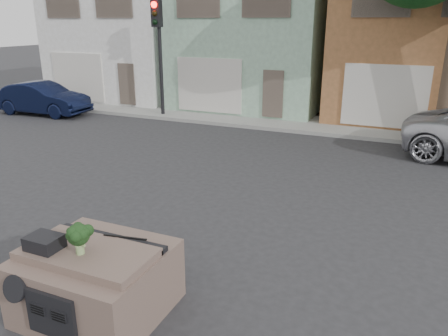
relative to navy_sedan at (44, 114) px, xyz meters
The scene contains 11 objects.
ground_plane 14.34m from the navy_sedan, 33.27° to the right, with size 120.00×120.00×0.00m, color #303033.
sidewalk 12.28m from the navy_sedan, 12.37° to the left, with size 40.00×3.00×0.15m, color gray.
townhouse_white 7.69m from the navy_sedan, 81.49° to the left, with size 7.20×8.20×7.55m, color white.
townhouse_mint 11.42m from the navy_sedan, 37.98° to the left, with size 7.20×8.20×7.55m, color #96BEA0.
townhouse_tan 17.72m from the navy_sedan, 22.52° to the left, with size 7.20×8.20×7.55m, color #9C653B.
navy_sedan is the anchor object (origin of this frame).
traffic_signal 6.27m from the navy_sedan, 16.54° to the left, with size 0.40×0.40×5.10m, color black.
car_dashboard 16.19m from the navy_sedan, 42.19° to the right, with size 2.00×1.80×1.12m, color brown.
instrument_hump 16.05m from the navy_sedan, 44.51° to the right, with size 0.48×0.38×0.20m, color black.
wiper_arm 16.18m from the navy_sedan, 40.52° to the right, with size 0.70×0.03×0.02m, color black.
broccoli 16.40m from the navy_sedan, 42.90° to the right, with size 0.38×0.38×0.47m, color black.
Camera 1 is at (4.01, -7.42, 4.24)m, focal length 35.00 mm.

